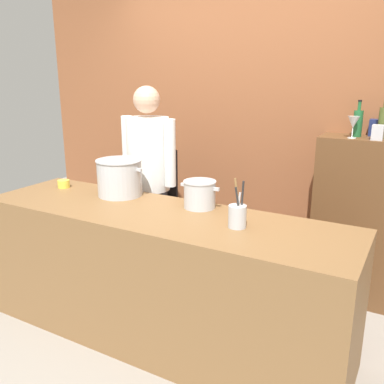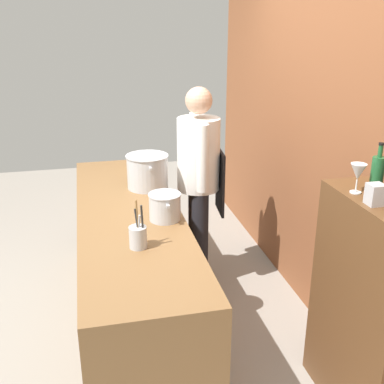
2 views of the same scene
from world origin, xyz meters
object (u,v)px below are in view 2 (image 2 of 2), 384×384
Objects in this scene: stockpot_large at (147,171)px; spice_tin_silver at (375,194)px; utensil_crock at (139,236)px; butter_jar at (134,165)px; wine_bottle_green at (377,174)px; wine_glass_tall at (358,173)px; stockpot_small at (165,207)px; chef at (199,174)px.

spice_tin_silver is (1.58, 0.91, 0.32)m from stockpot_large.
utensil_crock is 2.72× the size of spice_tin_silver.
utensil_crock is 3.16× the size of butter_jar.
butter_jar is 0.86× the size of spice_tin_silver.
wine_bottle_green is 1.69× the size of wine_glass_tall.
wine_bottle_green reaches higher than utensil_crock.
utensil_crock is 1.82× the size of wine_glass_tall.
stockpot_large is 2.46× the size of wine_glass_tall.
utensil_crock reaches higher than stockpot_large.
butter_jar is (-0.51, -0.05, -0.10)m from stockpot_large.
utensil_crock is 1.30m from spice_tin_silver.
chef is at bearing 149.73° from stockpot_small.
wine_glass_tall is (1.41, 0.91, 0.38)m from stockpot_large.
stockpot_large is at bearing 5.53° from butter_jar.
wine_glass_tall is at bearing 69.60° from utensil_crock.
chef is at bearing -161.41° from wine_glass_tall.
stockpot_large is 1.39× the size of stockpot_small.
chef is 0.43m from stockpot_large.
utensil_crock is at bearing -117.70° from spice_tin_silver.
stockpot_large is at bearing 169.22° from utensil_crock.
utensil_crock reaches higher than butter_jar.
chef is at bearing 95.33° from stockpot_large.
chef reaches higher than utensil_crock.
wine_bottle_green is (0.79, 0.99, 0.41)m from stockpot_small.
stockpot_small is 3.06× the size of butter_jar.
wine_glass_tall reaches higher than stockpot_large.
butter_jar is at bearing -155.40° from spice_tin_silver.
wine_glass_tall is (-0.02, -0.10, 0.01)m from wine_bottle_green.
spice_tin_silver is at bearing 29.91° from stockpot_large.
stockpot_large is at bearing -177.83° from stockpot_small.
wine_bottle_green is 2.52× the size of spice_tin_silver.
stockpot_large is at bearing 100.76° from chef.
butter_jar is (-1.51, 0.14, -0.04)m from utensil_crock.
stockpot_large is at bearing -150.09° from spice_tin_silver.
stockpot_large is 1.35× the size of utensil_crock.
spice_tin_silver is at bearing 24.60° from butter_jar.
stockpot_small is 1.25m from wine_glass_tall.
stockpot_large is (0.04, -0.42, 0.07)m from chef.
stockpot_small is 1.34m from spice_tin_silver.
wine_glass_tall is at bearing -98.66° from wine_bottle_green.
butter_jar is at bearing -176.33° from stockpot_small.
butter_jar is 0.58× the size of wine_glass_tall.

